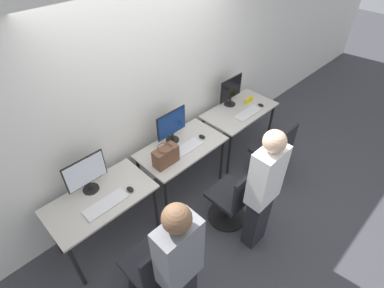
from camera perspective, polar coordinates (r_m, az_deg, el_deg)
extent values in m
plane|color=#3D3D42|center=(4.09, 1.22, -10.46)|extent=(20.00, 20.00, 0.00)
cube|color=silver|center=(3.59, -7.01, 10.62)|extent=(12.00, 0.05, 2.80)
cube|color=#BCB7AD|center=(3.28, -17.14, -9.97)|extent=(1.10, 0.61, 0.02)
cylinder|color=black|center=(3.35, -21.09, -20.94)|extent=(0.04, 0.04, 0.73)
cylinder|color=black|center=(3.56, -6.86, -12.04)|extent=(0.04, 0.04, 0.73)
cylinder|color=black|center=(3.65, -24.92, -15.28)|extent=(0.04, 0.04, 0.73)
cylinder|color=black|center=(3.85, -11.73, -7.58)|extent=(0.04, 0.04, 0.73)
cylinder|color=black|center=(3.37, -18.67, -8.11)|extent=(0.17, 0.17, 0.01)
cylinder|color=black|center=(3.33, -18.87, -7.47)|extent=(0.04, 0.04, 0.10)
cube|color=black|center=(3.19, -19.69, -4.95)|extent=(0.44, 0.01, 0.33)
cube|color=silver|center=(3.19, -19.61, -5.03)|extent=(0.42, 0.01, 0.31)
cube|color=silver|center=(3.18, -16.06, -10.98)|extent=(0.46, 0.16, 0.02)
ellipsoid|color=black|center=(3.25, -11.70, -8.46)|extent=(0.06, 0.09, 0.03)
cylinder|color=black|center=(3.50, -7.70, -24.64)|extent=(0.48, 0.48, 0.03)
cylinder|color=black|center=(3.32, -8.02, -23.20)|extent=(0.04, 0.04, 0.37)
cube|color=#232328|center=(3.14, -8.39, -21.50)|extent=(0.44, 0.44, 0.05)
cube|color=#232328|center=(2.84, -6.19, -21.86)|extent=(0.40, 0.04, 0.44)
cube|color=slate|center=(2.40, -2.56, -20.01)|extent=(0.36, 0.20, 0.66)
sphere|color=brown|center=(2.04, -2.93, -13.97)|extent=(0.21, 0.21, 0.21)
cube|color=#BCB7AD|center=(3.70, -1.99, -0.61)|extent=(1.10, 0.61, 0.02)
cylinder|color=black|center=(3.62, -4.92, -10.69)|extent=(0.04, 0.04, 0.73)
cylinder|color=black|center=(4.10, 5.69, -3.00)|extent=(0.04, 0.04, 0.73)
cylinder|color=black|center=(3.90, -9.86, -6.42)|extent=(0.04, 0.04, 0.73)
cylinder|color=black|center=(4.35, 0.62, 0.27)|extent=(0.04, 0.04, 0.73)
cylinder|color=black|center=(3.79, -3.74, 0.79)|extent=(0.17, 0.17, 0.01)
cylinder|color=black|center=(3.75, -3.77, 1.45)|extent=(0.04, 0.04, 0.10)
cube|color=black|center=(3.63, -3.96, 3.99)|extent=(0.44, 0.01, 0.33)
cube|color=navy|center=(3.63, -3.87, 3.93)|extent=(0.42, 0.01, 0.31)
cube|color=silver|center=(3.65, -1.21, -0.88)|extent=(0.46, 0.16, 0.02)
ellipsoid|color=black|center=(3.82, 1.93, 1.42)|extent=(0.06, 0.09, 0.03)
cylinder|color=black|center=(3.93, 6.64, -13.37)|extent=(0.48, 0.48, 0.03)
cylinder|color=black|center=(3.77, 6.87, -11.59)|extent=(0.04, 0.04, 0.37)
cube|color=#232328|center=(3.61, 7.13, -9.56)|extent=(0.44, 0.44, 0.05)
cube|color=#232328|center=(3.36, 10.14, -8.68)|extent=(0.40, 0.04, 0.44)
cube|color=#232328|center=(3.50, 12.16, -13.92)|extent=(0.25, 0.16, 0.75)
cube|color=white|center=(2.97, 14.02, -5.93)|extent=(0.36, 0.20, 0.65)
sphere|color=beige|center=(2.68, 15.48, 0.49)|extent=(0.21, 0.21, 0.21)
cube|color=#BCB7AD|center=(4.40, 9.12, 6.37)|extent=(1.10, 0.61, 0.02)
cylinder|color=black|center=(4.19, 7.09, -1.95)|extent=(0.04, 0.04, 0.73)
cylinder|color=black|center=(4.86, 14.66, 3.69)|extent=(0.04, 0.04, 0.73)
cylinder|color=black|center=(4.44, 2.05, 1.19)|extent=(0.04, 0.04, 0.73)
cylinder|color=black|center=(5.07, 9.92, 6.20)|extent=(0.04, 0.04, 0.73)
cylinder|color=black|center=(4.49, 7.19, 7.58)|extent=(0.17, 0.17, 0.01)
cylinder|color=black|center=(4.46, 7.25, 8.18)|extent=(0.04, 0.04, 0.10)
cube|color=black|center=(4.36, 7.43, 10.48)|extent=(0.44, 0.01, 0.33)
cube|color=black|center=(4.35, 7.51, 10.43)|extent=(0.42, 0.01, 0.31)
cube|color=silver|center=(4.32, 10.66, 5.82)|extent=(0.46, 0.16, 0.02)
ellipsoid|color=black|center=(4.52, 12.99, 7.24)|extent=(0.06, 0.09, 0.03)
cylinder|color=black|center=(4.56, 13.80, -4.88)|extent=(0.48, 0.48, 0.03)
cylinder|color=black|center=(4.42, 14.20, -3.07)|extent=(0.04, 0.04, 0.37)
cube|color=#232328|center=(4.29, 14.64, -1.06)|extent=(0.44, 0.44, 0.05)
cube|color=#232328|center=(4.07, 17.53, 0.20)|extent=(0.40, 0.04, 0.44)
cube|color=brown|center=(3.41, -5.03, -2.33)|extent=(0.30, 0.14, 0.22)
torus|color=brown|center=(3.33, -5.15, -0.69)|extent=(0.18, 0.18, 0.01)
cube|color=yellow|center=(4.56, 10.78, 8.23)|extent=(0.16, 0.03, 0.08)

